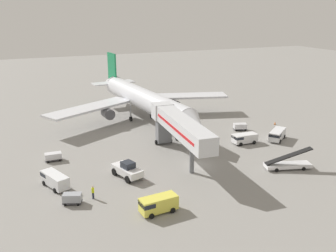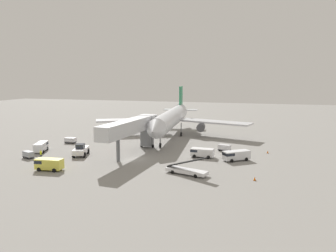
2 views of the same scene
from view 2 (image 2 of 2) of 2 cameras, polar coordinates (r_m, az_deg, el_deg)
name	(u,v)px [view 2 (image 2 of 2)]	position (r m, az deg, el deg)	size (l,w,h in m)	color
ground_plane	(134,160)	(64.86, -5.99, -5.83)	(300.00, 300.00, 0.00)	gray
airplane_at_gate	(172,118)	(89.23, 0.63, 1.38)	(43.19, 46.31, 13.03)	silver
jet_bridge	(132,128)	(68.07, -6.20, -0.27)	(4.66, 21.58, 7.49)	silver
pushback_tug	(81,150)	(69.92, -14.88, -4.05)	(3.81, 5.77, 2.49)	white
belt_loader_truck	(187,170)	(54.98, 3.25, -7.58)	(7.46, 3.91, 3.36)	white
service_van_near_right	(236,155)	(64.89, 11.64, -4.94)	(5.37, 4.74, 1.93)	white
service_van_rear_right	(49,164)	(60.68, -20.00, -6.16)	(4.78, 2.47, 2.05)	#E5DB4C
service_van_near_center	(202,152)	(66.60, 5.86, -4.53)	(4.60, 2.37, 1.80)	white
service_van_rear_left	(41,146)	(76.43, -21.13, -3.30)	(3.55, 5.40, 1.97)	white
baggage_cart_mid_right	(70,140)	(83.74, -16.55, -2.36)	(2.67, 1.45, 1.34)	#38383D
baggage_cart_far_right	(224,147)	(72.89, 9.75, -3.69)	(2.88, 2.10, 1.39)	#38383D
baggage_cart_far_left	(28,154)	(71.11, -23.05, -4.55)	(2.62, 1.98, 1.41)	#38383D
ground_crew_worker_foreground	(41,154)	(69.62, -21.17, -4.55)	(0.50, 0.50, 1.84)	#1E2333
safety_cone_alpha	(268,152)	(72.93, 16.89, -4.31)	(0.40, 0.40, 0.62)	black
safety_cone_bravo	(255,179)	(53.57, 14.79, -8.81)	(0.42, 0.42, 0.64)	black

